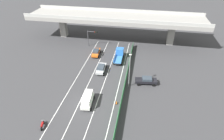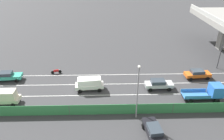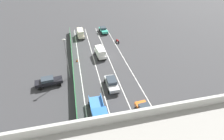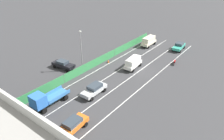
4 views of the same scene
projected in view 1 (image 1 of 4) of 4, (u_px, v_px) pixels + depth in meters
ground_plane at (87, 106)px, 34.68m from camera, size 300.00×300.00×0.00m
lane_line_left_edge at (72, 85)px, 39.97m from camera, size 0.14×47.02×0.01m
lane_line_mid_left at (87, 87)px, 39.46m from camera, size 0.14×47.02×0.01m
lane_line_mid_right at (102, 89)px, 38.96m from camera, size 0.14×47.02×0.01m
lane_line_right_edge at (117, 91)px, 38.45m from camera, size 0.14×47.02×0.01m
elevated_overpass at (115, 19)px, 56.39m from camera, size 54.04×10.49×8.62m
green_fence at (124, 89)px, 37.80m from camera, size 0.10×43.12×1.63m
car_van_white at (87, 99)px, 34.58m from camera, size 2.24×4.67×2.13m
car_sedan_silver at (101, 68)px, 44.08m from camera, size 2.04×4.60×1.64m
car_taxi_orange at (96, 52)px, 50.94m from camera, size 2.20×4.64×1.62m
flatbed_truck_blue at (119, 54)px, 49.03m from camera, size 2.27×5.86×2.61m
motorcycle at (42, 125)px, 30.40m from camera, size 0.70×1.92×0.93m
parked_sedan_dark at (146, 80)px, 40.04m from camera, size 4.85×2.36×1.61m
traffic_light at (91, 35)px, 54.40m from camera, size 3.13×0.45×4.93m
street_lamp at (130, 68)px, 37.13m from camera, size 0.60×0.36×7.88m
traffic_cone at (116, 102)px, 35.08m from camera, size 0.47×0.47×0.71m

